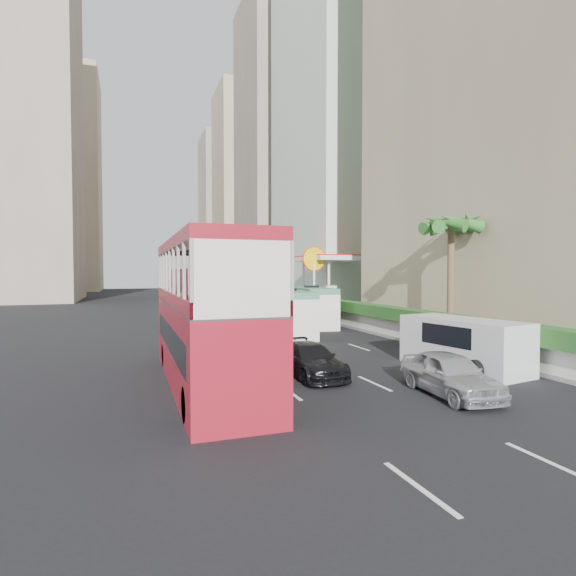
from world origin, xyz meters
name	(u,v)px	position (x,y,z in m)	size (l,w,h in m)	color
ground_plane	(357,371)	(0.00, 0.00, 0.00)	(200.00, 200.00, 0.00)	black
double_decker_bus	(206,312)	(-6.00, 0.00, 2.53)	(2.50, 11.00, 5.06)	maroon
car_silver_lane_a	(262,348)	(-2.04, 6.59, 0.00)	(1.38, 3.97, 1.31)	#B8BABF
car_silver_lane_b	(450,395)	(1.08, -4.15, 0.00)	(1.65, 4.09, 1.39)	#B8BABF
car_black	(310,376)	(-2.10, -0.14, 0.00)	(1.73, 4.25, 1.23)	black
van_asset	(259,322)	(1.27, 18.68, 0.00)	(2.16, 4.69, 1.30)	silver
minibus_near	(288,313)	(0.87, 10.62, 1.39)	(2.09, 6.28, 2.79)	silver
minibus_far	(311,307)	(4.05, 14.46, 1.41)	(2.12, 6.37, 2.83)	silver
panel_van_near	(463,344)	(4.23, -1.11, 1.03)	(2.05, 5.13, 2.05)	silver
panel_van_far	(273,304)	(4.36, 24.66, 0.94)	(1.88, 4.69, 1.88)	silver
sidewalk	(317,311)	(9.00, 25.00, 0.09)	(6.00, 120.00, 0.18)	#99968C
kerb_wall	(341,316)	(6.20, 14.00, 0.68)	(0.30, 44.00, 1.00)	silver
hedge	(341,305)	(6.20, 14.00, 1.53)	(1.10, 44.00, 0.70)	#2D6626
palm_tree	(451,283)	(7.80, 4.00, 3.38)	(0.36, 0.36, 6.40)	brown
shell_station	(335,285)	(10.00, 23.00, 2.75)	(6.50, 8.00, 5.50)	silver
tower_stripe	(356,68)	(18.00, 34.00, 29.00)	(16.00, 18.00, 58.00)	white
tower_mid	(289,151)	(18.00, 58.00, 25.00)	(16.00, 16.00, 50.00)	#A39180
tower_far_a	(249,191)	(17.00, 82.00, 22.00)	(14.00, 14.00, 44.00)	tan
tower_far_b	(228,213)	(17.00, 104.00, 20.00)	(14.00, 14.00, 40.00)	#A39180
tower_left_a	(5,109)	(-24.00, 55.00, 26.00)	(18.00, 18.00, 52.00)	#A39180
tower_left_b	(59,182)	(-22.00, 90.00, 23.00)	(16.00, 16.00, 46.00)	tan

